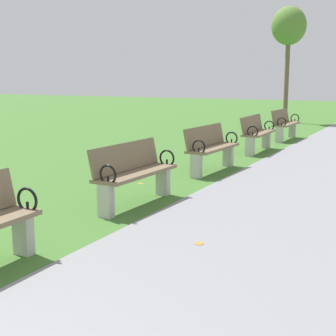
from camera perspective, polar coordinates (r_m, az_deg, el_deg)
name	(u,v)px	position (r m, az deg, el deg)	size (l,w,h in m)	color
park_bench_3	(134,172)	(7.05, -4.04, -0.48)	(0.54, 1.62, 0.90)	#7A664C
park_bench_4	(211,147)	(9.58, 5.05, 2.44)	(0.54, 1.62, 0.90)	#7A664C
park_bench_5	(257,132)	(12.32, 10.36, 4.12)	(0.52, 1.61, 0.90)	#7A664C
park_bench_6	(285,124)	(14.91, 13.50, 5.09)	(0.48, 1.60, 0.90)	#7A664C
tree_2	(289,28)	(20.76, 13.97, 15.65)	(1.38, 1.38, 4.62)	brown
scattered_leaves	(272,166)	(10.36, 12.06, 0.22)	(4.31, 13.45, 0.02)	brown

